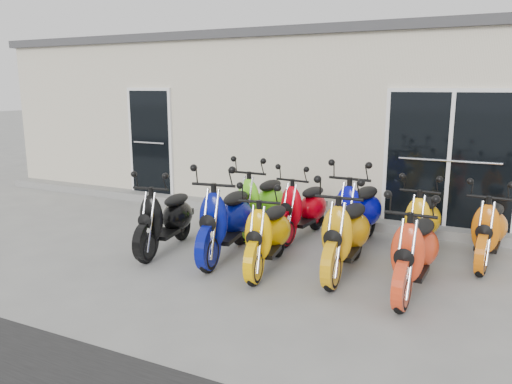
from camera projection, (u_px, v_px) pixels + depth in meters
ground at (238, 250)px, 7.27m from camera, size 80.00×80.00×0.00m
building at (344, 119)px, 11.50m from camera, size 14.00×6.00×3.20m
roof_cap at (347, 43)px, 11.15m from camera, size 14.20×6.20×0.16m
front_step at (291, 214)px, 9.02m from camera, size 14.00×0.40×0.15m
door_left at (151, 140)px, 10.29m from camera, size 1.07×0.08×2.22m
door_right at (449, 157)px, 7.79m from camera, size 2.02×0.08×2.22m
scooter_front_black at (165, 209)px, 7.12m from camera, size 0.84×1.73×1.23m
scooter_front_blue at (226, 209)px, 6.84m from camera, size 0.94×1.93×1.37m
scooter_front_orange_a at (268, 224)px, 6.37m from camera, size 0.84×1.72×1.22m
scooter_front_orange_b at (346, 223)px, 6.22m from camera, size 0.71×1.82×1.33m
scooter_front_red at (416, 240)px, 5.63m from camera, size 0.69×1.74×1.27m
scooter_back_green at (260, 194)px, 7.97m from camera, size 0.65×1.77×1.30m
scooter_back_red at (303, 200)px, 7.73m from camera, size 0.74×1.69×1.21m
scooter_back_blue at (358, 203)px, 7.24m from camera, size 0.77×1.88×1.36m
scooter_back_yellow at (423, 213)px, 6.95m from camera, size 0.65×1.66×1.22m
scooter_back_extra at (490, 220)px, 6.59m from camera, size 0.74×1.69×1.21m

